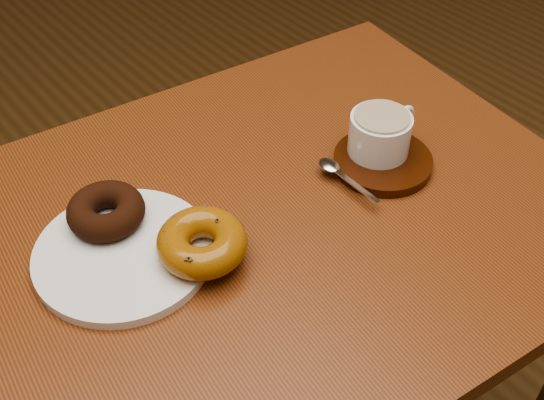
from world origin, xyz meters
TOP-DOWN VIEW (x-y plane):
  - cafe_table at (0.21, 0.21)m, footprint 0.91×0.73m
  - donut_plate at (0.05, 0.26)m, footprint 0.25×0.25m
  - donut_cinnamon at (0.06, 0.31)m, footprint 0.10×0.10m
  - donut_caramel at (0.12, 0.19)m, footprint 0.11×0.11m
  - saucer at (0.40, 0.18)m, footprint 0.17×0.17m
  - coffee_cup at (0.41, 0.20)m, footprint 0.11×0.08m
  - teaspoon at (0.33, 0.20)m, footprint 0.02×0.11m

SIDE VIEW (x-z plane):
  - cafe_table at x=0.21m, z-range 0.27..1.06m
  - donut_plate at x=0.05m, z-range 0.79..0.81m
  - saucer at x=0.40m, z-range 0.79..0.81m
  - teaspoon at x=0.33m, z-range 0.81..0.81m
  - donut_cinnamon at x=0.06m, z-range 0.81..0.84m
  - donut_caramel at x=0.12m, z-range 0.81..0.84m
  - coffee_cup at x=0.41m, z-range 0.81..0.87m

